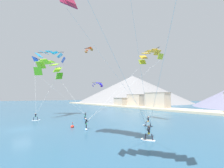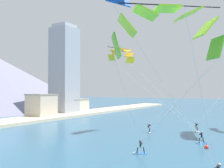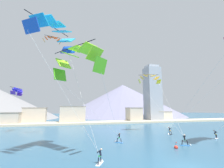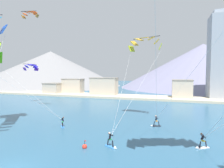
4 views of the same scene
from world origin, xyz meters
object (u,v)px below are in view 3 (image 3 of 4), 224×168
(parafoil_kite_mid_center, at_px, (54,32))
(parafoil_kite_distant_low_drift, at_px, (52,39))
(kitesurfer_near_lead, at_px, (170,132))
(race_marker_buoy, at_px, (176,147))
(parafoil_kite_near_trail, at_px, (149,78))
(kitesurfer_near_trail, at_px, (186,142))
(parafoil_kite_distant_high_outer, at_px, (17,91))
(parafoil_kite_far_left, at_px, (78,59))
(kitesurfer_far_right, at_px, (216,136))
(kitesurfer_mid_center, at_px, (100,159))
(kitesurfer_far_left, at_px, (118,140))

(parafoil_kite_mid_center, distance_m, parafoil_kite_distant_low_drift, 14.23)
(kitesurfer_near_lead, bearing_deg, race_marker_buoy, -122.53)
(kitesurfer_near_lead, bearing_deg, parafoil_kite_near_trail, 118.74)
(kitesurfer_near_trail, distance_m, parafoil_kite_distant_high_outer, 39.84)
(kitesurfer_near_lead, bearing_deg, parafoil_kite_far_left, -153.54)
(parafoil_kite_near_trail, bearing_deg, race_marker_buoy, -107.36)
(kitesurfer_near_trail, height_order, parafoil_kite_far_left, parafoil_kite_far_left)
(kitesurfer_far_right, relative_size, parafoil_kite_mid_center, 0.10)
(parafoil_kite_mid_center, relative_size, race_marker_buoy, 16.19)
(parafoil_kite_mid_center, relative_size, parafoil_kite_far_left, 1.28)
(kitesurfer_near_trail, height_order, kitesurfer_far_right, kitesurfer_near_trail)
(kitesurfer_mid_center, distance_m, parafoil_kite_distant_low_drift, 28.17)
(kitesurfer_far_left, bearing_deg, parafoil_kite_near_trail, 36.62)
(parafoil_kite_far_left, bearing_deg, parafoil_kite_near_trail, 37.46)
(parafoil_kite_far_left, relative_size, race_marker_buoy, 12.61)
(race_marker_buoy, bearing_deg, parafoil_kite_far_left, 179.72)
(kitesurfer_near_trail, height_order, parafoil_kite_distant_high_outer, parafoil_kite_distant_high_outer)
(kitesurfer_far_right, xyz_separation_m, race_marker_buoy, (-12.49, -4.01, -0.36))
(kitesurfer_far_left, height_order, parafoil_kite_far_left, parafoil_kite_far_left)
(kitesurfer_near_lead, height_order, kitesurfer_far_right, kitesurfer_near_lead)
(parafoil_kite_distant_high_outer, bearing_deg, parafoil_kite_mid_center, -64.76)
(parafoil_kite_far_left, bearing_deg, kitesurfer_near_lead, 26.46)
(parafoil_kite_near_trail, height_order, parafoil_kite_distant_low_drift, parafoil_kite_distant_low_drift)
(kitesurfer_mid_center, bearing_deg, parafoil_kite_near_trail, 47.06)
(kitesurfer_far_left, relative_size, parafoil_kite_far_left, 0.13)
(kitesurfer_near_trail, xyz_separation_m, kitesurfer_far_right, (9.66, 2.92, -0.05))
(kitesurfer_far_right, distance_m, parafoil_kite_distant_low_drift, 39.96)
(parafoil_kite_near_trail, height_order, parafoil_kite_mid_center, parafoil_kite_mid_center)
(parafoil_kite_far_left, bearing_deg, race_marker_buoy, -0.28)
(kitesurfer_near_lead, xyz_separation_m, kitesurfer_far_left, (-14.03, -4.63, -0.09))
(parafoil_kite_near_trail, bearing_deg, parafoil_kite_far_left, -142.54)
(parafoil_kite_near_trail, bearing_deg, kitesurfer_mid_center, -132.94)
(race_marker_buoy, bearing_deg, kitesurfer_far_left, 138.46)
(kitesurfer_far_right, distance_m, parafoil_kite_mid_center, 34.69)
(parafoil_kite_mid_center, bearing_deg, parafoil_kite_far_left, -12.01)
(parafoil_kite_distant_low_drift, bearing_deg, parafoil_kite_near_trail, 2.37)
(kitesurfer_near_trail, bearing_deg, kitesurfer_mid_center, -164.51)
(kitesurfer_far_left, height_order, kitesurfer_far_right, kitesurfer_far_right)
(kitesurfer_far_right, bearing_deg, kitesurfer_near_trail, -163.21)
(kitesurfer_near_lead, distance_m, kitesurfer_far_left, 14.77)
(kitesurfer_mid_center, xyz_separation_m, parafoil_kite_distant_low_drift, (-7.94, 17.04, 20.98))
(race_marker_buoy, bearing_deg, parafoil_kite_distant_high_outer, 140.96)
(parafoil_kite_distant_high_outer, distance_m, parafoil_kite_distant_low_drift, 16.81)
(kitesurfer_mid_center, distance_m, parafoil_kite_near_trail, 28.15)
(kitesurfer_near_trail, height_order, parafoil_kite_near_trail, parafoil_kite_near_trail)
(kitesurfer_near_trail, relative_size, parafoil_kite_distant_high_outer, 0.36)
(kitesurfer_near_lead, relative_size, race_marker_buoy, 1.74)
(kitesurfer_near_lead, height_order, parafoil_kite_mid_center, parafoil_kite_mid_center)
(parafoil_kite_near_trail, bearing_deg, kitesurfer_far_right, -54.70)
(kitesurfer_mid_center, distance_m, parafoil_kite_far_left, 12.82)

